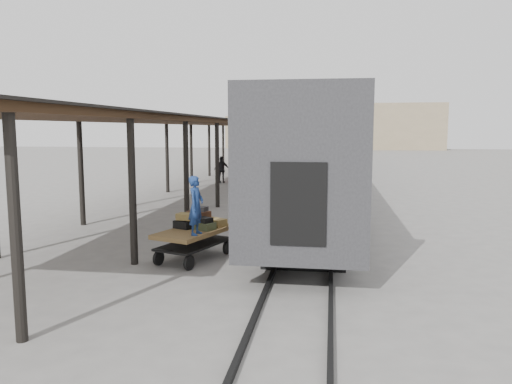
{
  "coord_description": "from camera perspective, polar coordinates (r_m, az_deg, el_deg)",
  "views": [
    {
      "loc": [
        3.88,
        -14.52,
        3.65
      ],
      "look_at": [
        1.59,
        0.61,
        1.7
      ],
      "focal_mm": 35.0,
      "sensor_mm": 36.0,
      "label": 1
    }
  ],
  "objects": [
    {
      "name": "ground",
      "position": [
        15.47,
        -6.2,
        -6.43
      ],
      "size": [
        160.0,
        160.0,
        0.0
      ],
      "primitive_type": "plane",
      "color": "slate",
      "rests_on": "ground"
    },
    {
      "name": "train",
      "position": [
        48.33,
        7.84,
        6.05
      ],
      "size": [
        3.45,
        76.01,
        4.01
      ],
      "color": "silver",
      "rests_on": "ground"
    },
    {
      "name": "canopy",
      "position": [
        39.21,
        -2.11,
        7.77
      ],
      "size": [
        4.9,
        64.3,
        4.15
      ],
      "color": "#422B19",
      "rests_on": "ground"
    },
    {
      "name": "rails",
      "position": [
        48.66,
        7.8,
        2.96
      ],
      "size": [
        1.54,
        150.0,
        0.12
      ],
      "color": "black",
      "rests_on": "ground"
    },
    {
      "name": "building_far",
      "position": [
        93.07,
        14.97,
        7.22
      ],
      "size": [
        18.0,
        10.0,
        8.0
      ],
      "primitive_type": "cube",
      "color": "tan",
      "rests_on": "ground"
    },
    {
      "name": "building_left",
      "position": [
        97.52,
        0.43,
        6.87
      ],
      "size": [
        12.0,
        8.0,
        6.0
      ],
      "primitive_type": "cube",
      "color": "tan",
      "rests_on": "ground"
    },
    {
      "name": "baggage_cart",
      "position": [
        14.07,
        -7.08,
        -5.11
      ],
      "size": [
        1.98,
        2.68,
        0.86
      ],
      "rotation": [
        0.0,
        0.0,
        -0.34
      ],
      "color": "brown",
      "rests_on": "ground"
    },
    {
      "name": "suitcase_stack",
      "position": [
        14.32,
        -6.53,
        -3.24
      ],
      "size": [
        1.48,
        1.21,
        0.56
      ],
      "rotation": [
        0.0,
        0.0,
        -0.34
      ],
      "color": "#353537",
      "rests_on": "baggage_cart"
    },
    {
      "name": "luggage_tug",
      "position": [
        34.66,
        -1.37,
        2.12
      ],
      "size": [
        1.03,
        1.47,
        1.2
      ],
      "rotation": [
        0.0,
        0.0,
        -0.16
      ],
      "color": "maroon",
      "rests_on": "ground"
    },
    {
      "name": "porter",
      "position": [
        13.21,
        -6.87,
        -1.54
      ],
      "size": [
        0.44,
        0.61,
        1.56
      ],
      "primitive_type": "imported",
      "rotation": [
        0.0,
        0.0,
        1.45
      ],
      "color": "navy",
      "rests_on": "baggage_cart"
    },
    {
      "name": "pedestrian",
      "position": [
        33.67,
        -3.94,
        2.56
      ],
      "size": [
        1.07,
        0.46,
        1.81
      ],
      "primitive_type": "imported",
      "rotation": [
        0.0,
        0.0,
        3.16
      ],
      "color": "black",
      "rests_on": "ground"
    }
  ]
}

